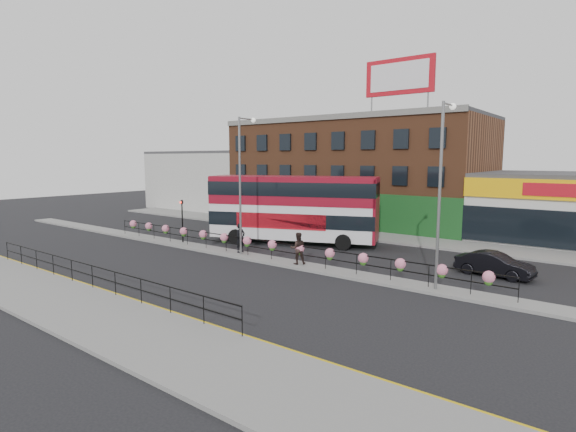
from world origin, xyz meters
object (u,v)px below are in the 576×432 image
Objects in this scene: lamp_column_west at (242,174)px; pedestrian_b at (298,248)px; lamp_column_east at (442,179)px; car at (494,264)px; double_decker_bus at (294,203)px; pedestrian_a at (241,238)px.

pedestrian_b is at bearing -2.56° from lamp_column_west.
lamp_column_east is at bearing -0.45° from lamp_column_west.
car is 2.17× the size of pedestrian_b.
lamp_column_west reaches higher than pedestrian_b.
lamp_column_west is 1.00× the size of lamp_column_east.
pedestrian_b is (4.59, -5.71, -2.02)m from double_decker_bus.
lamp_column_west is at bearing -90.51° from double_decker_bus.
pedestrian_b reaches higher than car.
lamp_column_west is at bearing 179.55° from lamp_column_east.
double_decker_bus is at bearing 0.70° from pedestrian_a.
lamp_column_west is at bearing -108.09° from pedestrian_a.
pedestrian_a is at bearing 112.72° from car.
lamp_column_east is (8.35, 0.10, 4.33)m from pedestrian_b.
lamp_column_east reaches higher than pedestrian_a.
lamp_column_east is (-1.51, -4.65, 4.77)m from car.
pedestrian_a reaches higher than pedestrian_b.
lamp_column_west is (-4.64, 0.21, 4.34)m from pedestrian_b.
double_decker_bus reaches higher than car.
double_decker_bus is 5.97m from lamp_column_west.
pedestrian_b is 0.21× the size of lamp_column_east.
car is at bearing 71.96° from lamp_column_east.
double_decker_bus is 7.60m from pedestrian_b.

